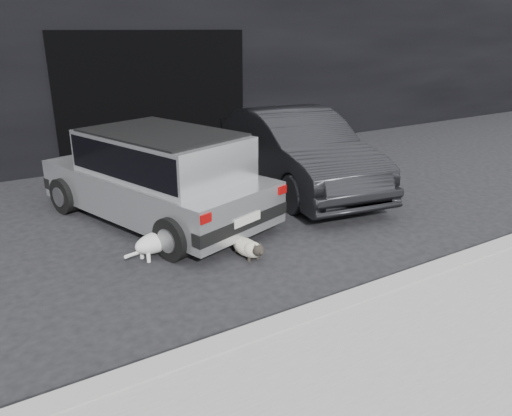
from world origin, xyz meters
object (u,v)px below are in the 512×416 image
cat_siamese (249,248)px  cat_white (159,240)px  silver_hatchback (159,172)px  second_car (297,150)px

cat_siamese → cat_white: bearing=-36.9°
silver_hatchback → second_car: second_car is taller
silver_hatchback → cat_siamese: 1.92m
silver_hatchback → cat_siamese: bearing=-94.3°
cat_siamese → cat_white: (-0.90, 0.63, 0.08)m
second_car → cat_white: 3.37m
cat_white → cat_siamese: bearing=42.1°
cat_white → silver_hatchback: bearing=144.4°
cat_siamese → cat_white: size_ratio=0.91×
cat_siamese → second_car: bearing=-139.1°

